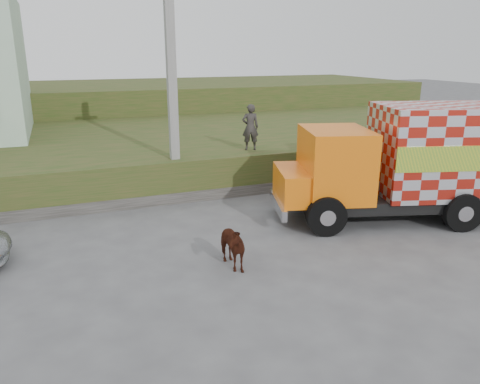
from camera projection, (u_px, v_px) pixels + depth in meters
name	position (u px, v px, depth m)	size (l,w,h in m)	color
ground	(250.00, 240.00, 13.36)	(120.00, 120.00, 0.00)	#474749
embankment	(169.00, 149.00, 22.06)	(40.00, 12.00, 1.50)	#274316
embankment_far	(130.00, 106.00, 32.54)	(40.00, 12.00, 3.00)	#274316
retaining_strip	(151.00, 200.00, 16.35)	(16.00, 0.50, 0.40)	#595651
utility_pole	(172.00, 85.00, 15.93)	(1.20, 0.30, 8.00)	gray
cargo_truck	(420.00, 162.00, 14.66)	(8.50, 4.71, 3.62)	black
cow	(229.00, 245.00, 11.57)	(0.63, 1.38, 1.17)	#361E0D
pedestrian	(250.00, 127.00, 17.92)	(0.64, 0.42, 1.76)	#32302C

